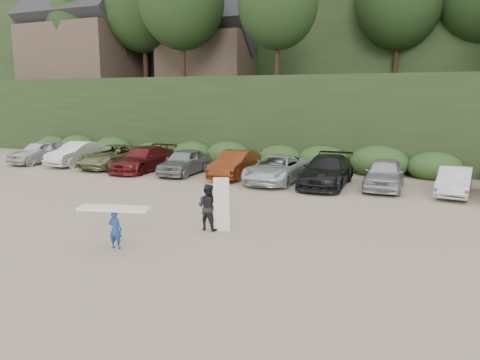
% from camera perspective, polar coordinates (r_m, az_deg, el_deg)
% --- Properties ---
extents(ground, '(120.00, 120.00, 0.00)m').
position_cam_1_polar(ground, '(17.09, -5.33, -5.86)').
color(ground, tan).
rests_on(ground, ground).
extents(hillside_backdrop, '(90.00, 41.50, 28.00)m').
position_cam_1_polar(hillside_backdrop, '(51.27, 15.35, 17.30)').
color(hillside_backdrop, black).
rests_on(hillside_backdrop, ground).
extents(parked_cars, '(39.87, 5.92, 1.62)m').
position_cam_1_polar(parked_cars, '(25.58, 7.29, 1.32)').
color(parked_cars, silver).
rests_on(parked_cars, ground).
extents(child_surfer, '(2.31, 1.21, 1.34)m').
position_cam_1_polar(child_surfer, '(15.12, -15.01, -4.77)').
color(child_surfer, navy).
rests_on(child_surfer, ground).
extents(adult_surfer, '(1.28, 0.66, 1.96)m').
position_cam_1_polar(adult_surfer, '(16.64, -3.78, -3.27)').
color(adult_surfer, black).
rests_on(adult_surfer, ground).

